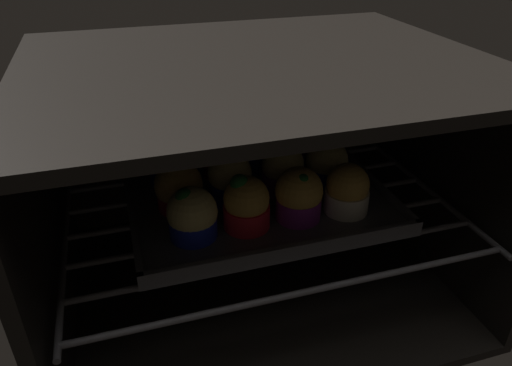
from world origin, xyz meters
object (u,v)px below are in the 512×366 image
object	(u,v)px
muffin_row2_col1	(221,155)
muffin_row2_col2	(262,150)
muffin_row0_col2	(299,196)
muffin_row2_col3	(306,145)
muffin_row1_col0	(179,188)
muffin_row1_col2	(283,170)
muffin_row0_col1	(246,204)
muffin_row2_col0	(169,160)
muffin_row1_col3	(327,164)
muffin_row0_col0	(192,215)
muffin_row0_col3	(347,190)
baking_tray	(256,197)
muffin_row1_col1	(230,178)

from	to	relation	value
muffin_row2_col1	muffin_row2_col2	xyz separation A→B (cm)	(6.87, 0.00, -0.05)
muffin_row0_col2	muffin_row2_col3	distance (cm)	16.39
muffin_row1_col0	muffin_row1_col2	xyz separation A→B (cm)	(15.32, 0.26, 0.36)
muffin_row0_col1	muffin_row2_col0	size ratio (longest dim) A/B	1.00
muffin_row2_col3	muffin_row2_col0	bearing A→B (deg)	179.51
muffin_row0_col1	muffin_row1_col0	size ratio (longest dim) A/B	1.11
muffin_row1_col0	muffin_row1_col3	xyz separation A→B (cm)	(22.35, 0.20, 0.26)
muffin_row0_col0	muffin_row0_col3	xyz separation A→B (cm)	(21.39, -0.28, 0.10)
muffin_row2_col0	muffin_row2_col2	size ratio (longest dim) A/B	1.11
muffin_row0_col2	muffin_row1_col0	world-z (taller)	muffin_row0_col2
muffin_row0_col2	muffin_row2_col2	world-z (taller)	muffin_row0_col2
muffin_row0_col0	muffin_row2_col2	size ratio (longest dim) A/B	1.01
muffin_row0_col1	muffin_row1_col0	world-z (taller)	muffin_row0_col1
baking_tray	muffin_row1_col2	world-z (taller)	muffin_row1_col2
muffin_row0_col0	muffin_row1_col1	bearing A→B (deg)	46.40
muffin_row2_col1	muffin_row0_col0	bearing A→B (deg)	-115.61
muffin_row0_col3	muffin_row1_col2	bearing A→B (deg)	130.34
muffin_row0_col2	muffin_row1_col1	distance (cm)	10.42
muffin_row2_col0	muffin_row2_col2	world-z (taller)	muffin_row2_col0
muffin_row1_col1	muffin_row2_col2	bearing A→B (deg)	47.58
muffin_row2_col1	muffin_row1_col1	bearing A→B (deg)	-93.66
muffin_row1_col2	muffin_row2_col2	size ratio (longest dim) A/B	1.06
muffin_row2_col3	muffin_row1_col0	bearing A→B (deg)	-161.10
muffin_row1_col0	muffin_row1_col3	size ratio (longest dim) A/B	0.98
muffin_row0_col1	muffin_row2_col2	size ratio (longest dim) A/B	1.11
muffin_row1_col0	muffin_row2_col0	world-z (taller)	muffin_row2_col0
muffin_row2_col2	muffin_row2_col3	xyz separation A→B (cm)	(7.33, -0.40, 0.05)
muffin_row1_col1	muffin_row2_col0	xyz separation A→B (cm)	(-7.47, 7.87, 0.12)
muffin_row0_col1	muffin_row0_col3	bearing A→B (deg)	-1.46
muffin_row0_col2	muffin_row1_col2	world-z (taller)	same
muffin_row0_col2	muffin_row1_col1	bearing A→B (deg)	137.08
muffin_row0_col2	muffin_row2_col1	xyz separation A→B (cm)	(-7.11, 15.18, -0.27)
muffin_row0_col3	muffin_row1_col1	size ratio (longest dim) A/B	0.90
baking_tray	muffin_row0_col1	world-z (taller)	muffin_row0_col1
muffin_row0_col1	muffin_row2_col0	world-z (taller)	same
muffin_row1_col1	muffin_row2_col3	size ratio (longest dim) A/B	1.11
muffin_row0_col3	muffin_row1_col0	size ratio (longest dim) A/B	1.01
muffin_row0_col0	muffin_row2_col3	size ratio (longest dim) A/B	1.01
baking_tray	muffin_row0_col0	world-z (taller)	muffin_row0_col0
muffin_row0_col0	muffin_row0_col1	xyz separation A→B (cm)	(7.12, 0.08, 0.34)
muffin_row0_col2	muffin_row1_col3	world-z (taller)	muffin_row0_col2
muffin_row0_col2	muffin_row1_col2	size ratio (longest dim) A/B	0.99
baking_tray	muffin_row0_col0	distance (cm)	13.55
muffin_row1_col2	muffin_row1_col3	xyz separation A→B (cm)	(7.02, -0.06, -0.10)
baking_tray	muffin_row1_col3	bearing A→B (deg)	-0.18
muffin_row0_col0	muffin_row1_col0	bearing A→B (deg)	94.24
baking_tray	muffin_row0_col2	world-z (taller)	muffin_row0_col2
muffin_row1_col1	muffin_row2_col3	xyz separation A→B (cm)	(14.72, 7.68, -0.36)
muffin_row0_col2	muffin_row2_col0	distance (cm)	21.26
muffin_row2_col2	muffin_row0_col1	bearing A→B (deg)	-114.97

